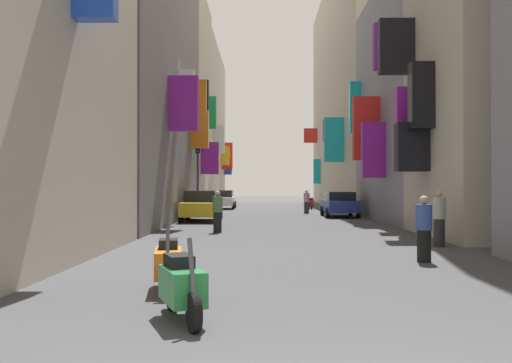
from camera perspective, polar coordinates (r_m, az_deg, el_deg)
ground_plane at (r=33.45m, az=2.06°, el=-3.53°), size 140.00×140.00×0.00m
building_left_mid_b at (r=29.42m, az=-13.74°, el=11.65°), size 7.31×17.85×15.93m
building_left_mid_c at (r=42.54m, az=-9.16°, el=7.75°), size 7.20×9.42×15.75m
building_left_far at (r=55.57m, az=-6.82°, el=5.42°), size 7.07×17.19×15.00m
building_right_mid_c at (r=30.58m, az=17.53°, el=7.46°), size 7.30×11.51×12.00m
building_right_far at (r=50.53m, az=10.80°, el=8.93°), size 7.39×28.66×20.09m
parked_car_blue at (r=32.93m, az=8.48°, el=-2.24°), size 1.89×4.12×1.46m
parked_car_white at (r=44.31m, az=-3.41°, el=-1.79°), size 1.99×4.35×1.46m
parked_car_yellow at (r=28.84m, az=-5.55°, el=-2.42°), size 1.92×4.35×1.55m
scooter_red at (r=44.14m, az=5.53°, el=-2.19°), size 0.69×1.82×1.13m
scooter_orange at (r=9.82m, az=-8.90°, el=-8.16°), size 0.61×1.97×1.13m
scooter_green at (r=7.60m, az=-7.54°, el=-10.43°), size 0.78×1.68×1.13m
pedestrian_crossing at (r=37.02m, az=5.15°, el=-2.06°), size 0.54×0.54×1.54m
pedestrian_near_left at (r=21.58m, az=-3.93°, el=-3.09°), size 0.42×0.42×1.60m
pedestrian_near_right at (r=17.34m, az=18.12°, el=-3.57°), size 0.44×0.44×1.68m
pedestrian_mid_street at (r=13.72m, az=16.70°, el=-4.67°), size 0.50×0.50×1.55m
traffic_light_near_corner at (r=33.22m, az=-5.93°, el=1.68°), size 0.26×0.34×4.47m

